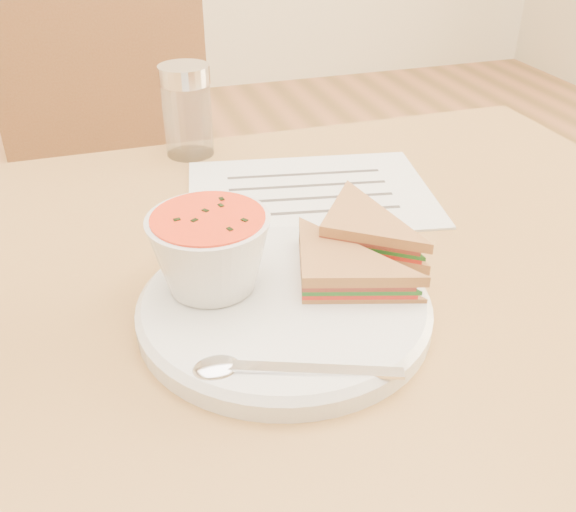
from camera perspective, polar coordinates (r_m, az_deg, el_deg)
name	(u,v)px	position (r m, az deg, el deg)	size (l,w,h in m)	color
dining_table	(285,492)	(0.92, -0.25, -20.28)	(1.00, 0.70, 0.75)	brown
chair_far	(127,238)	(1.30, -14.13, 1.55)	(0.42, 0.42, 0.94)	brown
plate	(284,308)	(0.58, -0.34, -4.66)	(0.26, 0.26, 0.02)	silver
soup_bowl	(211,255)	(0.58, -6.90, 0.05)	(0.11, 0.11, 0.08)	silver
sandwich_half_a	(302,294)	(0.56, 1.26, -3.43)	(0.11, 0.11, 0.03)	#BC7742
sandwich_half_b	(319,241)	(0.61, 2.76, 1.30)	(0.11, 0.11, 0.03)	#BC7742
spoon	(288,370)	(0.50, 0.04, -10.09)	(0.19, 0.04, 0.01)	silver
paper_menu	(310,193)	(0.80, 1.97, 5.62)	(0.30, 0.22, 0.00)	white
condiment_shaker	(187,111)	(0.90, -8.96, 12.61)	(0.07, 0.07, 0.12)	silver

